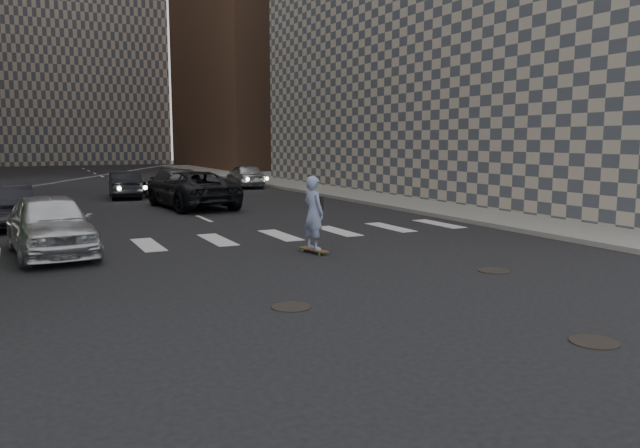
# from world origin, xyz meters

# --- Properties ---
(ground) EXTENTS (160.00, 160.00, 0.00)m
(ground) POSITION_xyz_m (0.00, 0.00, 0.00)
(ground) COLOR black
(ground) RESTS_ON ground
(sidewalk_right) EXTENTS (13.00, 80.00, 0.15)m
(sidewalk_right) POSITION_xyz_m (14.50, 20.00, 0.07)
(sidewalk_right) COLOR gray
(sidewalk_right) RESTS_ON ground
(manhole_a) EXTENTS (0.70, 0.70, 0.02)m
(manhole_a) POSITION_xyz_m (1.20, -2.50, 0.01)
(manhole_a) COLOR black
(manhole_a) RESTS_ON ground
(manhole_b) EXTENTS (0.70, 0.70, 0.02)m
(manhole_b) POSITION_xyz_m (-2.00, 1.20, 0.01)
(manhole_b) COLOR black
(manhole_b) RESTS_ON ground
(manhole_c) EXTENTS (0.70, 0.70, 0.02)m
(manhole_c) POSITION_xyz_m (3.30, 2.00, 0.01)
(manhole_c) COLOR black
(manhole_c) RESTS_ON ground
(skateboarder) EXTENTS (0.60, 1.04, 2.00)m
(skateboarder) POSITION_xyz_m (0.63, 5.82, 1.05)
(skateboarder) COLOR brown
(skateboarder) RESTS_ON ground
(silver_sedan) EXTENTS (2.25, 4.79, 1.58)m
(silver_sedan) POSITION_xyz_m (-5.50, 8.54, 0.79)
(silver_sedan) COLOR silver
(silver_sedan) RESTS_ON ground
(traffic_car_a) EXTENTS (1.52, 4.31, 1.42)m
(traffic_car_a) POSITION_xyz_m (-6.50, 14.65, 0.71)
(traffic_car_a) COLOR black
(traffic_car_a) RESTS_ON ground
(traffic_car_b) EXTENTS (2.47, 5.40, 1.53)m
(traffic_car_b) POSITION_xyz_m (0.77, 22.00, 0.76)
(traffic_car_b) COLOR #525559
(traffic_car_b) RESTS_ON ground
(traffic_car_c) EXTENTS (3.15, 5.93, 1.59)m
(traffic_car_c) POSITION_xyz_m (0.58, 18.00, 0.79)
(traffic_car_c) COLOR black
(traffic_car_c) RESTS_ON ground
(traffic_car_d) EXTENTS (2.12, 4.43, 1.46)m
(traffic_car_d) POSITION_xyz_m (6.50, 28.00, 0.73)
(traffic_car_d) COLOR #AFB2B6
(traffic_car_d) RESTS_ON ground
(traffic_car_e) EXTENTS (1.80, 4.22, 1.35)m
(traffic_car_e) POSITION_xyz_m (-1.28, 24.06, 0.68)
(traffic_car_e) COLOR black
(traffic_car_e) RESTS_ON ground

